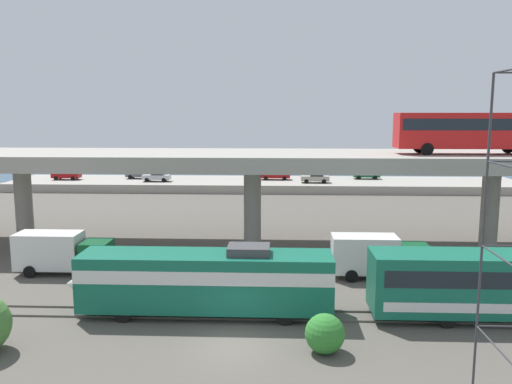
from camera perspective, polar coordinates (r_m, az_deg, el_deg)
ground_plane at (r=27.81m, az=-2.50°, el=-16.28°), size 260.00×260.00×0.00m
rail_strip_near at (r=30.78m, az=-1.96°, el=-13.61°), size 110.00×0.12×0.12m
rail_strip_far at (r=32.12m, az=-1.76°, el=-12.62°), size 110.00×0.12×0.12m
train_locomotive at (r=31.02m, az=-6.78°, el=-9.28°), size 15.52×3.04×4.18m
highway_overpass at (r=45.37m, az=-0.39°, el=3.19°), size 96.00×10.48×8.24m
transit_bus_on_overpass at (r=46.91m, az=22.19°, el=6.33°), size 12.00×2.68×3.40m
service_truck_west at (r=41.06m, az=-20.36°, el=-6.09°), size 6.80×2.46×3.04m
service_truck_east at (r=38.55m, az=12.95°, el=-6.71°), size 6.80×2.46×3.04m
pier_parking_lot at (r=80.90m, az=0.84°, el=0.84°), size 77.38×11.81×1.24m
parked_car_0 at (r=84.91m, az=-12.43°, el=1.96°), size 4.34×1.89×1.50m
parked_car_1 at (r=81.59m, az=2.06°, el=1.89°), size 4.60×1.93×1.50m
parked_car_2 at (r=84.27m, az=11.90°, el=1.92°), size 4.07×1.87×1.50m
parked_car_3 at (r=80.87m, az=-10.71°, el=1.68°), size 4.16×1.88×1.50m
parked_car_4 at (r=86.65m, az=-19.85°, el=1.77°), size 4.29×1.83×1.50m
parked_car_5 at (r=78.51m, az=6.43°, el=1.57°), size 4.17×1.98×1.50m
harbor_water at (r=103.79m, az=1.20°, el=2.25°), size 140.00×36.00×0.01m
shrub_right at (r=26.86m, az=7.47°, el=-14.99°), size 1.97×1.97×1.97m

